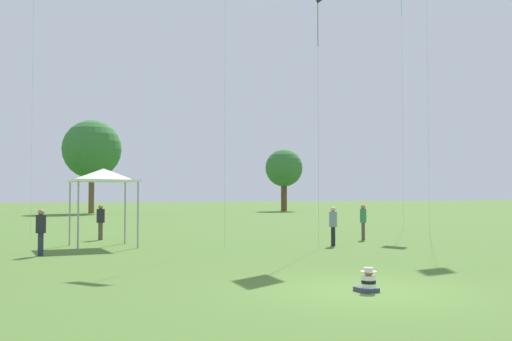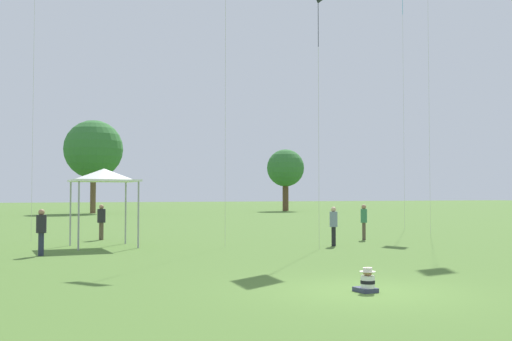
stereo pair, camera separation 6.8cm
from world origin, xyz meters
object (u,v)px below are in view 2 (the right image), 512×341
at_px(distant_tree_1, 285,168).
at_px(person_standing_2, 101,219).
at_px(person_standing_3, 364,218).
at_px(distant_tree_0, 93,150).
at_px(canopy_tent, 104,176).
at_px(seated_toddler, 367,282).
at_px(person_standing_1, 334,223).
at_px(person_standing_0, 41,228).

bearing_deg(distant_tree_1, person_standing_2, -125.27).
xyz_separation_m(person_standing_3, distant_tree_0, (-7.06, 45.23, 6.22)).
relative_size(canopy_tent, distant_tree_1, 0.41).
relative_size(seated_toddler, distant_tree_0, 0.05).
relative_size(person_standing_1, distant_tree_1, 0.21).
bearing_deg(person_standing_3, person_standing_1, -168.75).
bearing_deg(canopy_tent, distant_tree_1, 56.73).
xyz_separation_m(person_standing_1, canopy_tent, (-9.03, 3.37, 1.96)).
xyz_separation_m(person_standing_0, person_standing_2, (3.00, 6.70, 0.01)).
height_order(person_standing_0, person_standing_2, person_standing_2).
xyz_separation_m(person_standing_0, distant_tree_1, (31.71, 47.28, 4.50)).
relative_size(person_standing_3, distant_tree_0, 0.16).
distance_m(canopy_tent, distant_tree_0, 44.76).
bearing_deg(canopy_tent, distant_tree_0, 83.58).
relative_size(person_standing_0, person_standing_1, 1.00).
height_order(person_standing_3, canopy_tent, canopy_tent).
height_order(seated_toddler, person_standing_3, person_standing_3).
bearing_deg(person_standing_3, distant_tree_0, 71.57).
bearing_deg(person_standing_1, person_standing_2, -82.65).
bearing_deg(person_standing_3, canopy_tent, 148.15).
height_order(person_standing_1, person_standing_2, person_standing_2).
distance_m(person_standing_1, distant_tree_1, 52.04).
xyz_separation_m(person_standing_1, person_standing_2, (-8.59, 7.20, 0.01)).
bearing_deg(person_standing_1, canopy_tent, -63.14).
relative_size(person_standing_2, canopy_tent, 0.52).
relative_size(person_standing_0, distant_tree_1, 0.21).
relative_size(person_standing_0, person_standing_3, 0.98).
xyz_separation_m(person_standing_0, person_standing_1, (11.59, -0.51, 0.01)).
distance_m(seated_toddler, person_standing_1, 11.86).
xyz_separation_m(person_standing_2, canopy_tent, (-0.43, -3.83, 1.96)).
height_order(person_standing_0, person_standing_1, same).
relative_size(person_standing_0, distant_tree_0, 0.16).
height_order(person_standing_2, person_standing_3, person_standing_3).
bearing_deg(person_standing_0, person_standing_2, 123.96).
height_order(person_standing_1, distant_tree_0, distant_tree_0).
bearing_deg(person_standing_0, canopy_tent, 106.20).
relative_size(person_standing_1, person_standing_2, 0.98).
relative_size(person_standing_1, person_standing_3, 0.98).
bearing_deg(person_standing_0, seated_toddler, -2.03).
relative_size(person_standing_0, canopy_tent, 0.51).
bearing_deg(person_standing_0, person_standing_1, 55.61).
bearing_deg(person_standing_2, distant_tree_1, -32.59).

